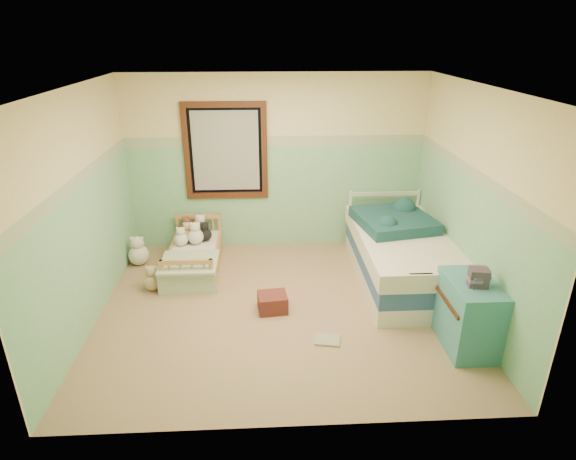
{
  "coord_description": "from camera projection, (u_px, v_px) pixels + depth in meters",
  "views": [
    {
      "loc": [
        -0.17,
        -4.74,
        3.02
      ],
      "look_at": [
        0.1,
        0.35,
        0.84
      ],
      "focal_mm": 29.43,
      "sensor_mm": 36.0,
      "label": 1
    }
  ],
  "objects": [
    {
      "name": "patchwork_quilt",
      "position": [
        189.0,
        262.0,
        5.95
      ],
      "size": [
        0.72,
        0.66,
        0.03
      ],
      "primitive_type": "cube",
      "color": "#6293B1",
      "rests_on": "toddler_mattress"
    },
    {
      "name": "window_blinds",
      "position": [
        226.0,
        151.0,
        6.56
      ],
      "size": [
        0.92,
        0.01,
        1.12
      ],
      "primitive_type": "cube",
      "color": "beige",
      "rests_on": "window_frame"
    },
    {
      "name": "twin_boxspring",
      "position": [
        401.0,
        258.0,
        6.01
      ],
      "size": [
        1.05,
        2.1,
        0.22
      ],
      "primitive_type": "cube",
      "color": "#2D4F7B",
      "rests_on": "twin_bed_frame"
    },
    {
      "name": "twin_bed_frame",
      "position": [
        399.0,
        273.0,
        6.1
      ],
      "size": [
        1.05,
        2.1,
        0.22
      ],
      "primitive_type": "cube",
      "color": "silver",
      "rests_on": "floor"
    },
    {
      "name": "wall_right",
      "position": [
        473.0,
        205.0,
        5.15
      ],
      "size": [
        0.04,
        3.6,
        2.5
      ],
      "primitive_type": "cube",
      "color": "#D5CB87",
      "rests_on": "floor"
    },
    {
      "name": "extra_plush_1",
      "position": [
        181.0,
        239.0,
        6.42
      ],
      "size": [
        0.18,
        0.18,
        0.18
      ],
      "primitive_type": "sphere",
      "color": "white",
      "rests_on": "toddler_mattress"
    },
    {
      "name": "window_frame",
      "position": [
        226.0,
        151.0,
        6.56
      ],
      "size": [
        1.16,
        0.06,
        1.36
      ],
      "primitive_type": "cube",
      "color": "#3B1C0C",
      "rests_on": "wall_back"
    },
    {
      "name": "plush_bed_dark",
      "position": [
        205.0,
        234.0,
        6.56
      ],
      "size": [
        0.19,
        0.19,
        0.19
      ],
      "primitive_type": "sphere",
      "color": "black",
      "rests_on": "toddler_mattress"
    },
    {
      "name": "teal_blanket",
      "position": [
        394.0,
        220.0,
        6.13
      ],
      "size": [
        1.05,
        1.09,
        0.14
      ],
      "primitive_type": "cube",
      "rotation": [
        0.0,
        0.0,
        0.19
      ],
      "color": "#103C42",
      "rests_on": "twin_mattress"
    },
    {
      "name": "wall_back",
      "position": [
        276.0,
        164.0,
        6.7
      ],
      "size": [
        4.2,
        0.04,
        2.5
      ],
      "primitive_type": "cube",
      "color": "#D5CB87",
      "rests_on": "floor"
    },
    {
      "name": "plush_bed_white",
      "position": [
        201.0,
        228.0,
        6.76
      ],
      "size": [
        0.2,
        0.2,
        0.2
      ],
      "primitive_type": "sphere",
      "color": "white",
      "rests_on": "toddler_mattress"
    },
    {
      "name": "extra_plush_2",
      "position": [
        196.0,
        237.0,
        6.46
      ],
      "size": [
        0.22,
        0.22,
        0.22
      ],
      "primitive_type": "sphere",
      "color": "white",
      "rests_on": "toddler_mattress"
    },
    {
      "name": "wall_left",
      "position": [
        81.0,
        212.0,
        4.95
      ],
      "size": [
        0.04,
        3.6,
        2.5
      ],
      "primitive_type": "cube",
      "color": "#D5CB87",
      "rests_on": "floor"
    },
    {
      "name": "book_stack",
      "position": [
        478.0,
        278.0,
        4.51
      ],
      "size": [
        0.2,
        0.17,
        0.18
      ],
      "primitive_type": "cube",
      "rotation": [
        0.0,
        0.0,
        -0.17
      ],
      "color": "#462C2D",
      "rests_on": "dresser"
    },
    {
      "name": "red_pillow",
      "position": [
        273.0,
        302.0,
        5.46
      ],
      "size": [
        0.36,
        0.32,
        0.21
      ],
      "primitive_type": "cube",
      "rotation": [
        0.0,
        0.0,
        0.11
      ],
      "color": "maroon",
      "rests_on": "floor"
    },
    {
      "name": "ceiling",
      "position": [
        280.0,
        86.0,
        4.56
      ],
      "size": [
        4.2,
        3.6,
        0.02
      ],
      "primitive_type": "cube",
      "color": "white",
      "rests_on": "wall_back"
    },
    {
      "name": "toddler_bed_frame",
      "position": [
        195.0,
        263.0,
        6.42
      ],
      "size": [
        0.66,
        1.32,
        0.17
      ],
      "primitive_type": "cube",
      "color": "#C28945",
      "rests_on": "floor"
    },
    {
      "name": "extra_plush_0",
      "position": [
        200.0,
        227.0,
        6.81
      ],
      "size": [
        0.18,
        0.18,
        0.18
      ],
      "primitive_type": "sphere",
      "color": "white",
      "rests_on": "toddler_mattress"
    },
    {
      "name": "dresser",
      "position": [
        468.0,
        314.0,
        4.76
      ],
      "size": [
        0.46,
        0.74,
        0.74
      ],
      "primitive_type": "cube",
      "color": "teal",
      "rests_on": "floor"
    },
    {
      "name": "toddler_mattress",
      "position": [
        194.0,
        253.0,
        6.36
      ],
      "size": [
        0.6,
        1.26,
        0.12
      ],
      "primitive_type": "cube",
      "color": "silver",
      "rests_on": "toddler_bed_frame"
    },
    {
      "name": "extra_plush_3",
      "position": [
        199.0,
        229.0,
        6.78
      ],
      "size": [
        0.16,
        0.16,
        0.16
      ],
      "primitive_type": "sphere",
      "color": "white",
      "rests_on": "toddler_mattress"
    },
    {
      "name": "floor_book",
      "position": [
        327.0,
        340.0,
        4.95
      ],
      "size": [
        0.29,
        0.25,
        0.02
      ],
      "primitive_type": "cube",
      "rotation": [
        0.0,
        0.0,
        -0.18
      ],
      "color": "gold",
      "rests_on": "floor"
    },
    {
      "name": "plush_floor_cream",
      "position": [
        139.0,
        255.0,
        6.52
      ],
      "size": [
        0.28,
        0.28,
        0.28
      ],
      "primitive_type": "sphere",
      "color": "white",
      "rests_on": "floor"
    },
    {
      "name": "wall_front",
      "position": [
        291.0,
        295.0,
        3.4
      ],
      "size": [
        4.2,
        0.04,
        2.5
      ],
      "primitive_type": "cube",
      "color": "#D5CB87",
      "rests_on": "floor"
    },
    {
      "name": "twin_mattress",
      "position": [
        403.0,
        242.0,
        5.93
      ],
      "size": [
        1.09,
        2.14,
        0.22
      ],
      "primitive_type": "cube",
      "color": "#EDE4CB",
      "rests_on": "twin_boxspring"
    },
    {
      "name": "plush_bed_tan",
      "position": [
        188.0,
        235.0,
        6.55
      ],
      "size": [
        0.19,
        0.19,
        0.19
      ],
      "primitive_type": "sphere",
      "color": "tan",
      "rests_on": "toddler_mattress"
    },
    {
      "name": "plush_floor_tan",
      "position": [
        153.0,
        282.0,
        5.89
      ],
      "size": [
        0.22,
        0.22,
        0.22
      ],
      "primitive_type": "sphere",
      "color": "tan",
      "rests_on": "floor"
    },
    {
      "name": "plush_bed_brown",
      "position": [
        187.0,
        229.0,
        6.75
      ],
      "size": [
        0.19,
        0.19,
        0.19
      ],
      "primitive_type": "sphere",
      "color": "brown",
      "rests_on": "toddler_mattress"
    },
    {
      "name": "wainscot_mint",
      "position": [
        276.0,
        198.0,
        6.89
      ],
      "size": [
        4.2,
        0.01,
        1.5
      ],
      "primitive_type": "cube",
      "color": "#74B286",
      "rests_on": "floor"
    },
    {
      "name": "border_strip",
      "position": [
        276.0,
        142.0,
        6.56
      ],
      "size": [
        4.2,
        0.01,
        0.15
      ],
      "primitive_type": "cube",
      "color": "#587A57",
      "rests_on": "wall_back"
    },
    {
      "name": "floor",
      "position": [
        281.0,
        309.0,
        5.55
      ],
      "size": [
        4.2,
        3.6,
        0.02
      ],
      "primitive_type": "cube",
      "color": "#846D52",
      "rests_on": "ground"
    }
  ]
}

